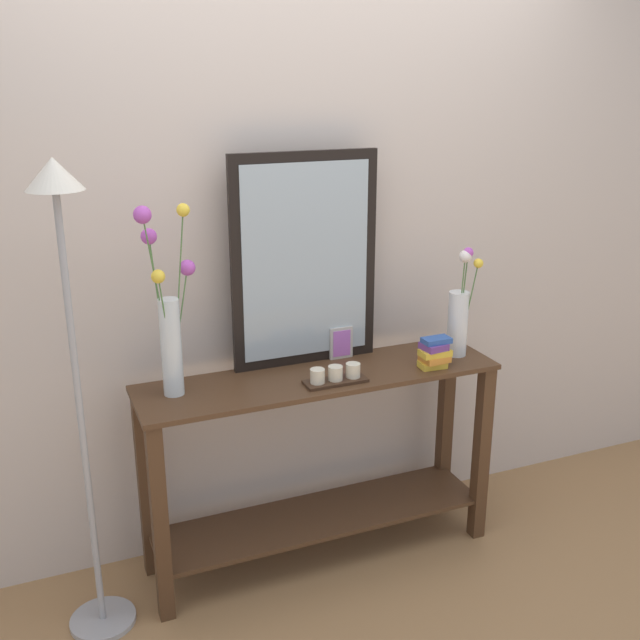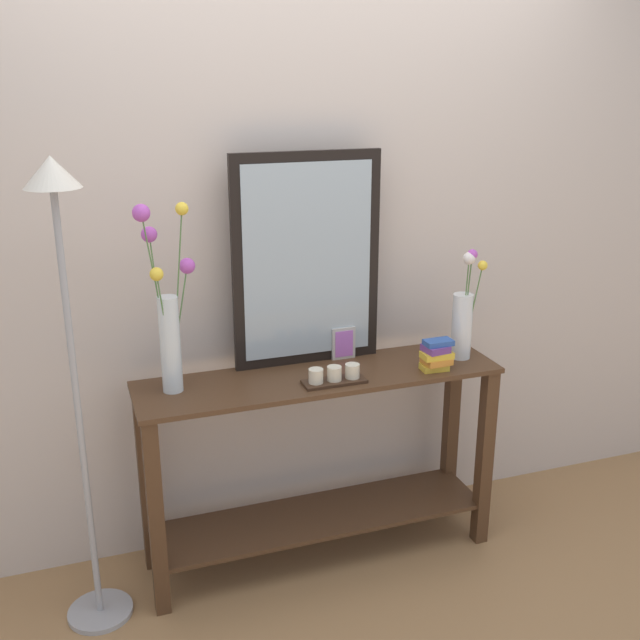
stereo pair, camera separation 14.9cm
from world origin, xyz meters
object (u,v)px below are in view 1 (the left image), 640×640
object	(u,v)px
tall_vase_left	(169,318)
candle_tray	(335,376)
floor_lamp	(71,330)
vase_right	(459,316)
book_stack	(434,353)
mirror_leaning	(305,261)
picture_frame_small	(341,343)
console_table	(320,450)

from	to	relation	value
tall_vase_left	candle_tray	xyz separation A→B (m)	(0.59, -0.14, -0.27)
tall_vase_left	floor_lamp	xyz separation A→B (m)	(-0.34, -0.13, 0.04)
vase_right	book_stack	xyz separation A→B (m)	(-0.16, -0.08, -0.11)
mirror_leaning	picture_frame_small	xyz separation A→B (m)	(0.15, -0.02, -0.36)
console_table	candle_tray	xyz separation A→B (m)	(0.02, -0.09, 0.36)
vase_right	picture_frame_small	world-z (taller)	vase_right
tall_vase_left	floor_lamp	distance (m)	0.37
mirror_leaning	picture_frame_small	size ratio (longest dim) A/B	6.31
candle_tray	console_table	bearing A→B (deg)	104.47
console_table	floor_lamp	bearing A→B (deg)	-174.57
console_table	picture_frame_small	size ratio (longest dim) A/B	10.73
vase_right	candle_tray	world-z (taller)	vase_right
mirror_leaning	console_table	bearing A→B (deg)	-90.17
vase_right	floor_lamp	bearing A→B (deg)	-177.45
mirror_leaning	tall_vase_left	world-z (taller)	mirror_leaning
mirror_leaning	picture_frame_small	distance (m)	0.39
vase_right	picture_frame_small	xyz separation A→B (m)	(-0.46, 0.15, -0.10)
mirror_leaning	tall_vase_left	size ratio (longest dim) A/B	1.20
mirror_leaning	vase_right	bearing A→B (deg)	-15.62
candle_tray	picture_frame_small	size ratio (longest dim) A/B	1.82
console_table	book_stack	bearing A→B (deg)	-12.65
mirror_leaning	book_stack	xyz separation A→B (m)	(0.45, -0.25, -0.36)
vase_right	candle_tray	xyz separation A→B (m)	(-0.59, -0.08, -0.14)
picture_frame_small	book_stack	xyz separation A→B (m)	(0.30, -0.24, -0.01)
tall_vase_left	book_stack	world-z (taller)	tall_vase_left
book_stack	mirror_leaning	bearing A→B (deg)	150.65
mirror_leaning	floor_lamp	world-z (taller)	floor_lamp
tall_vase_left	candle_tray	bearing A→B (deg)	-13.03
vase_right	floor_lamp	xyz separation A→B (m)	(-1.52, -0.07, 0.16)
tall_vase_left	console_table	bearing A→B (deg)	-4.31
console_table	tall_vase_left	bearing A→B (deg)	175.69
mirror_leaning	candle_tray	bearing A→B (deg)	-84.48
mirror_leaning	candle_tray	world-z (taller)	mirror_leaning
vase_right	console_table	bearing A→B (deg)	178.27
vase_right	mirror_leaning	bearing A→B (deg)	164.38
console_table	picture_frame_small	distance (m)	0.44
vase_right	picture_frame_small	size ratio (longest dim) A/B	3.47
tall_vase_left	floor_lamp	bearing A→B (deg)	-159.26
book_stack	tall_vase_left	bearing A→B (deg)	171.94
mirror_leaning	picture_frame_small	bearing A→B (deg)	-7.46
candle_tray	floor_lamp	bearing A→B (deg)	179.51
tall_vase_left	floor_lamp	world-z (taller)	floor_lamp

